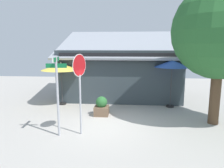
{
  "coord_description": "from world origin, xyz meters",
  "views": [
    {
      "loc": [
        0.93,
        -8.8,
        3.41
      ],
      "look_at": [
        0.09,
        1.2,
        1.6
      ],
      "focal_mm": 34.48,
      "sensor_mm": 36.0,
      "label": 1
    }
  ],
  "objects_px": {
    "stop_sign": "(80,78)",
    "patio_umbrella_royal_blue_center": "(172,64)",
    "sidewalk_planter": "(102,107)",
    "street_sign_post": "(57,89)",
    "patio_umbrella_mustard_left": "(61,67)"
  },
  "relations": [
    {
      "from": "patio_umbrella_royal_blue_center",
      "to": "patio_umbrella_mustard_left",
      "type": "bearing_deg",
      "value": 179.56
    },
    {
      "from": "patio_umbrella_royal_blue_center",
      "to": "street_sign_post",
      "type": "bearing_deg",
      "value": -138.96
    },
    {
      "from": "stop_sign",
      "to": "patio_umbrella_royal_blue_center",
      "type": "bearing_deg",
      "value": 44.66
    },
    {
      "from": "street_sign_post",
      "to": "patio_umbrella_mustard_left",
      "type": "relative_size",
      "value": 1.22
    },
    {
      "from": "patio_umbrella_royal_blue_center",
      "to": "sidewalk_planter",
      "type": "height_order",
      "value": "patio_umbrella_royal_blue_center"
    },
    {
      "from": "stop_sign",
      "to": "patio_umbrella_royal_blue_center",
      "type": "xyz_separation_m",
      "value": [
        4.13,
        4.08,
        0.21
      ]
    },
    {
      "from": "street_sign_post",
      "to": "stop_sign",
      "type": "xyz_separation_m",
      "value": [
        0.8,
        0.21,
        0.38
      ]
    },
    {
      "from": "street_sign_post",
      "to": "stop_sign",
      "type": "bearing_deg",
      "value": 14.83
    },
    {
      "from": "patio_umbrella_royal_blue_center",
      "to": "sidewalk_planter",
      "type": "relative_size",
      "value": 2.87
    },
    {
      "from": "sidewalk_planter",
      "to": "street_sign_post",
      "type": "bearing_deg",
      "value": -116.73
    },
    {
      "from": "street_sign_post",
      "to": "sidewalk_planter",
      "type": "bearing_deg",
      "value": 63.27
    },
    {
      "from": "patio_umbrella_mustard_left",
      "to": "patio_umbrella_royal_blue_center",
      "type": "xyz_separation_m",
      "value": [
        6.19,
        -0.05,
        0.22
      ]
    },
    {
      "from": "patio_umbrella_royal_blue_center",
      "to": "sidewalk_planter",
      "type": "xyz_separation_m",
      "value": [
        -3.64,
        -1.72,
        -1.99
      ]
    },
    {
      "from": "street_sign_post",
      "to": "stop_sign",
      "type": "relative_size",
      "value": 0.97
    },
    {
      "from": "street_sign_post",
      "to": "stop_sign",
      "type": "distance_m",
      "value": 0.91
    }
  ]
}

